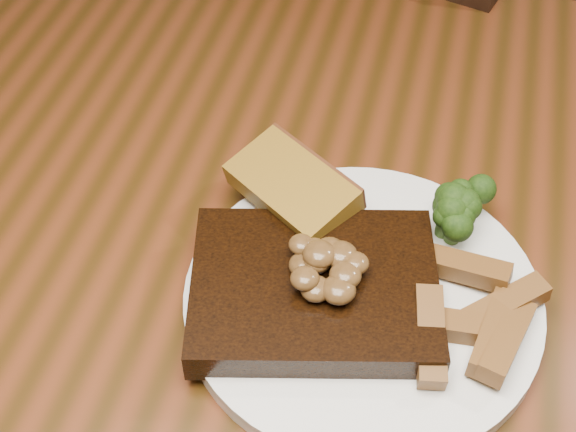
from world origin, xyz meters
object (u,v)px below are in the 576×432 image
(potato_wedges, at_px, (464,306))
(dining_table, at_px, (305,319))
(plate, at_px, (362,301))
(chair_far, at_px, (363,87))
(garlic_bread, at_px, (292,203))
(steak, at_px, (314,290))

(potato_wedges, bearing_deg, dining_table, 163.77)
(plate, distance_m, potato_wedges, 0.08)
(dining_table, relative_size, chair_far, 1.86)
(plate, bearing_deg, garlic_bread, 135.96)
(dining_table, xyz_separation_m, garlic_bread, (-0.02, 0.03, 0.12))
(dining_table, height_order, potato_wedges, potato_wedges)
(garlic_bread, bearing_deg, chair_far, 125.86)
(dining_table, xyz_separation_m, plate, (0.05, -0.04, 0.10))
(steak, distance_m, potato_wedges, 0.12)
(chair_far, relative_size, steak, 4.54)
(chair_far, xyz_separation_m, steak, (0.06, -0.63, 0.31))
(steak, xyz_separation_m, garlic_bread, (-0.04, 0.09, -0.00))
(chair_far, distance_m, garlic_bread, 0.62)
(dining_table, distance_m, steak, 0.13)
(steak, bearing_deg, chair_far, 81.79)
(steak, height_order, potato_wedges, steak)
(plate, relative_size, potato_wedges, 2.82)
(chair_far, distance_m, plate, 0.69)
(plate, distance_m, steak, 0.04)
(dining_table, distance_m, plate, 0.12)
(plate, height_order, steak, steak)
(dining_table, relative_size, garlic_bread, 14.66)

